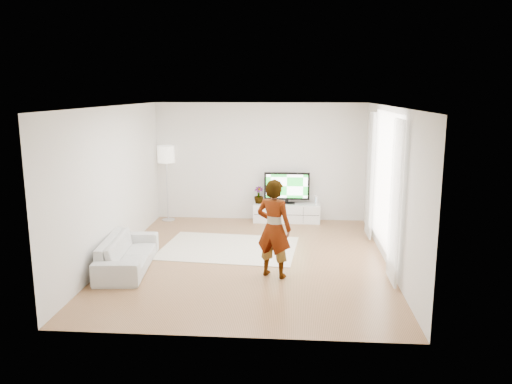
# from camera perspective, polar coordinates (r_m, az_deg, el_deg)

# --- Properties ---
(floor) EXTENTS (6.00, 6.00, 0.00)m
(floor) POSITION_cam_1_polar(r_m,az_deg,el_deg) (9.34, -0.79, -7.68)
(floor) COLOR #A07048
(floor) RESTS_ON ground
(ceiling) EXTENTS (6.00, 6.00, 0.00)m
(ceiling) POSITION_cam_1_polar(r_m,az_deg,el_deg) (8.83, -0.84, 9.76)
(ceiling) COLOR white
(ceiling) RESTS_ON wall_back
(wall_left) EXTENTS (0.02, 6.00, 2.80)m
(wall_left) POSITION_cam_1_polar(r_m,az_deg,el_deg) (9.53, -15.97, 0.97)
(wall_left) COLOR silver
(wall_left) RESTS_ON floor
(wall_right) EXTENTS (0.02, 6.00, 2.80)m
(wall_right) POSITION_cam_1_polar(r_m,az_deg,el_deg) (9.11, 15.06, 0.55)
(wall_right) COLOR silver
(wall_right) RESTS_ON floor
(wall_back) EXTENTS (5.00, 0.02, 2.80)m
(wall_back) POSITION_cam_1_polar(r_m,az_deg,el_deg) (11.93, 0.46, 3.46)
(wall_back) COLOR silver
(wall_back) RESTS_ON floor
(wall_front) EXTENTS (5.00, 0.02, 2.80)m
(wall_front) POSITION_cam_1_polar(r_m,az_deg,el_deg) (6.07, -3.32, -4.45)
(wall_front) COLOR silver
(wall_front) RESTS_ON floor
(window) EXTENTS (0.01, 2.60, 2.50)m
(window) POSITION_cam_1_polar(r_m,az_deg,el_deg) (9.38, 14.62, 1.20)
(window) COLOR white
(window) RESTS_ON wall_right
(curtain_near) EXTENTS (0.04, 0.70, 2.60)m
(curtain_near) POSITION_cam_1_polar(r_m,az_deg,el_deg) (8.14, 15.63, -1.12)
(curtain_near) COLOR white
(curtain_near) RESTS_ON floor
(curtain_far) EXTENTS (0.04, 0.70, 2.60)m
(curtain_far) POSITION_cam_1_polar(r_m,az_deg,el_deg) (10.65, 12.94, 1.92)
(curtain_far) COLOR white
(curtain_far) RESTS_ON floor
(media_console) EXTENTS (1.57, 0.45, 0.44)m
(media_console) POSITION_cam_1_polar(r_m,az_deg,el_deg) (11.90, 3.51, -2.37)
(media_console) COLOR white
(media_console) RESTS_ON floor
(television) EXTENTS (1.07, 0.21, 0.75)m
(television) POSITION_cam_1_polar(r_m,az_deg,el_deg) (11.79, 3.55, 0.61)
(television) COLOR black
(television) RESTS_ON media_console
(game_console) EXTENTS (0.07, 0.15, 0.19)m
(game_console) POSITION_cam_1_polar(r_m,az_deg,el_deg) (11.84, 6.86, -0.93)
(game_console) COLOR white
(game_console) RESTS_ON media_console
(potted_plant) EXTENTS (0.23, 0.23, 0.40)m
(potted_plant) POSITION_cam_1_polar(r_m,az_deg,el_deg) (11.83, 0.30, -0.35)
(potted_plant) COLOR #3F7238
(potted_plant) RESTS_ON media_console
(rug) EXTENTS (2.77, 2.10, 0.01)m
(rug) POSITION_cam_1_polar(r_m,az_deg,el_deg) (9.97, -3.10, -6.40)
(rug) COLOR beige
(rug) RESTS_ON floor
(player) EXTENTS (0.71, 0.59, 1.65)m
(player) POSITION_cam_1_polar(r_m,az_deg,el_deg) (8.25, 2.06, -4.18)
(player) COLOR #334772
(player) RESTS_ON rug
(sofa) EXTENTS (0.94, 1.99, 0.56)m
(sofa) POSITION_cam_1_polar(r_m,az_deg,el_deg) (9.08, -14.46, -6.74)
(sofa) COLOR beige
(sofa) RESTS_ON floor
(floor_lamp) EXTENTS (0.40, 0.40, 1.80)m
(floor_lamp) POSITION_cam_1_polar(r_m,az_deg,el_deg) (11.97, -10.23, 3.89)
(floor_lamp) COLOR silver
(floor_lamp) RESTS_ON floor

